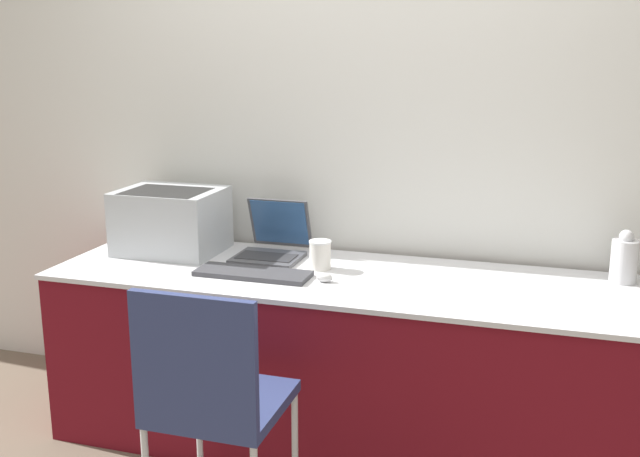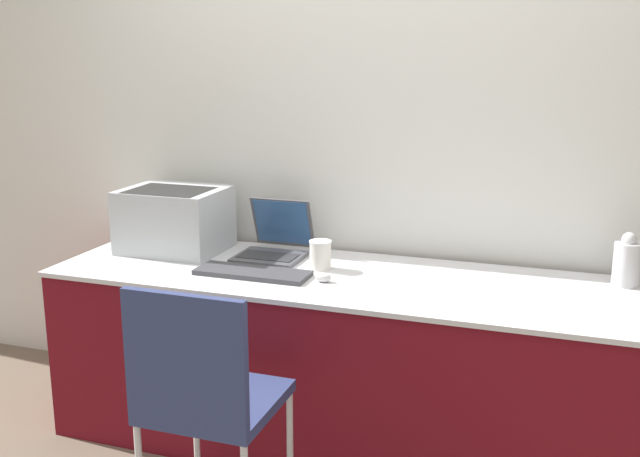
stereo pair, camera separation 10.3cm
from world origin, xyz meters
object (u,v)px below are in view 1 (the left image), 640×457
at_px(coffee_cup, 320,255).
at_px(chair, 212,393).
at_px(metal_pitcher, 624,259).
at_px(printer, 171,218).
at_px(mouse, 324,277).
at_px(external_keyboard, 253,273).
at_px(laptop_left, 272,245).

relative_size(coffee_cup, chair, 0.13).
bearing_deg(metal_pitcher, printer, -176.58).
height_order(printer, mouse, printer).
bearing_deg(external_keyboard, printer, 154.02).
bearing_deg(printer, chair, -55.73).
height_order(external_keyboard, mouse, mouse).
bearing_deg(printer, metal_pitcher, 3.42).
xyz_separation_m(mouse, chair, (-0.18, -0.66, -0.21)).
distance_m(mouse, metal_pitcher, 1.18).
distance_m(printer, chair, 1.13).
relative_size(printer, coffee_cup, 3.64).
xyz_separation_m(external_keyboard, chair, (0.12, -0.65, -0.21)).
bearing_deg(coffee_cup, mouse, -67.44).
bearing_deg(printer, external_keyboard, -25.98).
relative_size(coffee_cup, mouse, 1.82).
bearing_deg(metal_pitcher, external_keyboard, -166.06).
distance_m(laptop_left, coffee_cup, 0.29).
bearing_deg(external_keyboard, mouse, 1.36).
distance_m(external_keyboard, metal_pitcher, 1.47).
distance_m(laptop_left, mouse, 0.44).
bearing_deg(metal_pitcher, mouse, -162.87).
height_order(laptop_left, coffee_cup, laptop_left).
bearing_deg(external_keyboard, chair, -79.88).
bearing_deg(chair, external_keyboard, 100.12).
height_order(printer, laptop_left, printer).
xyz_separation_m(metal_pitcher, chair, (-1.31, -1.01, -0.29)).
distance_m(laptop_left, chair, 0.99).
relative_size(metal_pitcher, chair, 0.23).
distance_m(external_keyboard, mouse, 0.30).
bearing_deg(mouse, printer, 163.66).
xyz_separation_m(laptop_left, external_keyboard, (0.03, -0.29, -0.04)).
bearing_deg(mouse, coffee_cup, 112.56).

